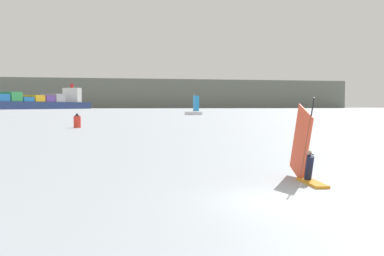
# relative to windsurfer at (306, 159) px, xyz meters

# --- Properties ---
(ground_plane) EXTENTS (4000.00, 4000.00, 0.00)m
(ground_plane) POSITION_rel_windsurfer_xyz_m (-2.84, -3.69, -1.02)
(ground_plane) COLOR #9EA8B2
(windsurfer) EXTENTS (0.78, 3.91, 3.93)m
(windsurfer) POSITION_rel_windsurfer_xyz_m (0.00, 0.00, 0.00)
(windsurfer) COLOR orange
(windsurfer) RESTS_ON ground_plane
(cargo_ship) EXTENTS (135.06, 201.15, 34.31)m
(cargo_ship) POSITION_rel_windsurfer_xyz_m (-90.96, 522.26, 6.83)
(cargo_ship) COLOR navy
(cargo_ship) RESTS_ON ground_plane
(distant_headland) EXTENTS (1227.43, 407.53, 52.57)m
(distant_headland) POSITION_rel_windsurfer_xyz_m (-151.38, 948.60, 25.27)
(distant_headland) COLOR #60665B
(distant_headland) RESTS_ON ground_plane
(channel_buoy) EXTENTS (1.10, 1.10, 2.32)m
(channel_buoy) POSITION_rel_windsurfer_xyz_m (-12.70, 51.89, 0.03)
(channel_buoy) COLOR red
(channel_buoy) RESTS_ON ground_plane
(small_sailboat) EXTENTS (7.57, 5.30, 8.47)m
(small_sailboat) POSITION_rel_windsurfer_xyz_m (26.49, 147.61, -0.18)
(small_sailboat) COLOR white
(small_sailboat) RESTS_ON ground_plane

